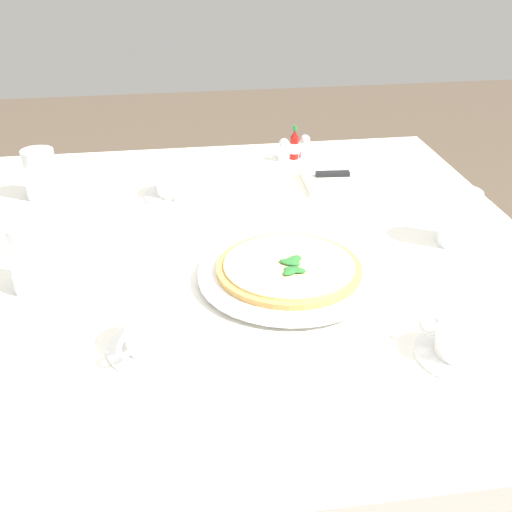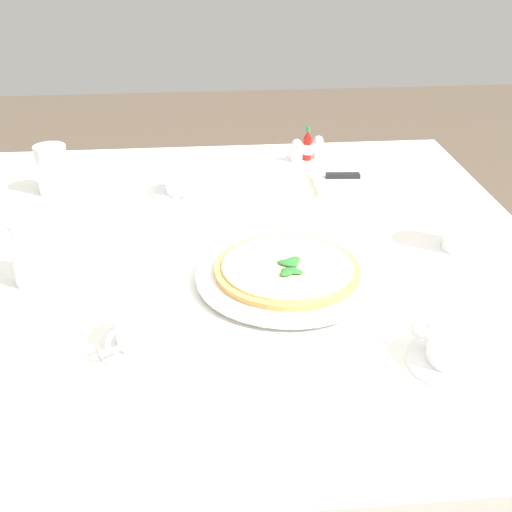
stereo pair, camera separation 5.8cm
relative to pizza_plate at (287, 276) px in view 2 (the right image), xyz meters
The scene contains 14 objects.
dining_table 0.20m from the pizza_plate, 129.97° to the left, with size 1.15×1.15×0.75m.
pizza_plate is the anchor object (origin of this frame).
pizza 0.01m from the pizza_plate, 68.74° to the right, with size 0.24×0.24×0.02m.
coffee_cup_right_edge 0.42m from the pizza_plate, 114.34° to the left, with size 0.13×0.13×0.06m.
coffee_cup_left_edge 0.31m from the pizza_plate, 50.06° to the right, with size 0.13×0.13×0.06m.
coffee_cup_far_left 0.28m from the pizza_plate, 145.24° to the right, with size 0.13×0.13×0.06m.
water_glass_far_right 0.62m from the pizza_plate, 136.94° to the left, with size 0.07×0.07×0.10m.
water_glass_near_right 0.34m from the pizza_plate, 15.00° to the left, with size 0.07×0.07×0.10m.
water_glass_center_back 0.42m from the pizza_plate, behind, with size 0.07×0.07×0.11m.
napkin_folded 0.45m from the pizza_plate, 60.43° to the left, with size 0.22×0.14×0.02m.
dinner_knife 0.45m from the pizza_plate, 60.11° to the left, with size 0.20×0.03×0.01m.
hot_sauce_bottle 0.58m from the pizza_plate, 77.67° to the left, with size 0.02×0.02×0.08m.
salt_shaker 0.60m from the pizza_plate, 75.26° to the left, with size 0.03×0.03×0.06m.
pepper_shaker 0.57m from the pizza_plate, 80.22° to the left, with size 0.03×0.03×0.06m.
Camera 2 is at (-0.04, -1.04, 1.31)m, focal length 46.15 mm.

